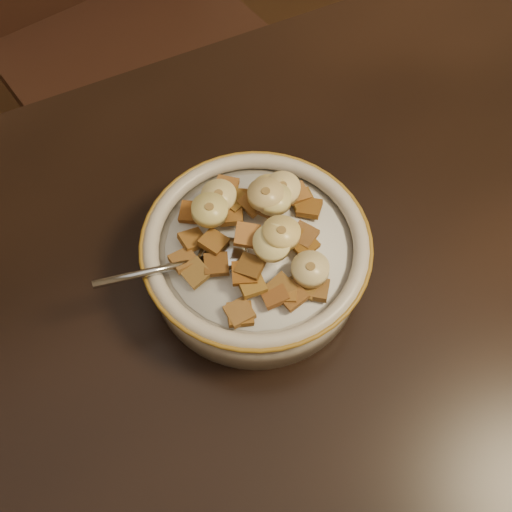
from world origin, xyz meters
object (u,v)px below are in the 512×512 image
chair (139,40)px  cereal_bowl (256,260)px  table (307,431)px  spoon (223,255)px

chair → cereal_bowl: 0.68m
table → cereal_bowl: 0.15m
cereal_bowl → spoon: (-0.03, 0.00, 0.03)m
chair → spoon: bearing=-110.2°
chair → cereal_bowl: chair is taller
spoon → table: bearing=7.8°
cereal_bowl → spoon: bearing=171.6°
table → chair: size_ratio=1.33×
cereal_bowl → spoon: 0.04m
table → spoon: (0.00, 0.15, 0.07)m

